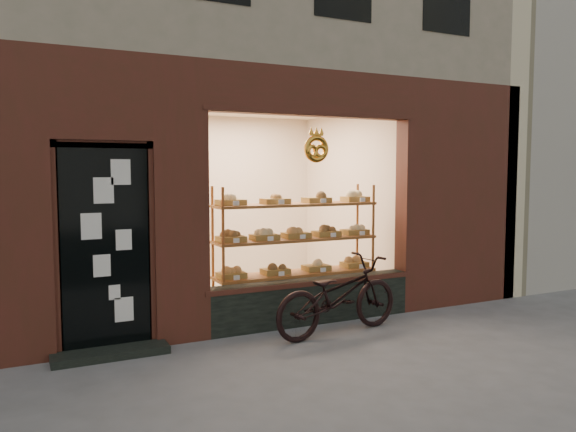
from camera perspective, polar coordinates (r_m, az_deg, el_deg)
ground at (r=5.18m, az=9.59°, el=-16.87°), size 90.00×90.00×0.00m
neighbor_right at (r=15.80m, az=27.20°, el=13.68°), size 12.00×7.00×9.00m
display_shelf at (r=7.31m, az=0.84°, el=-3.41°), size 2.20×0.45×1.70m
bicycle at (r=6.57m, az=5.10°, el=-8.07°), size 1.77×0.82×0.90m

